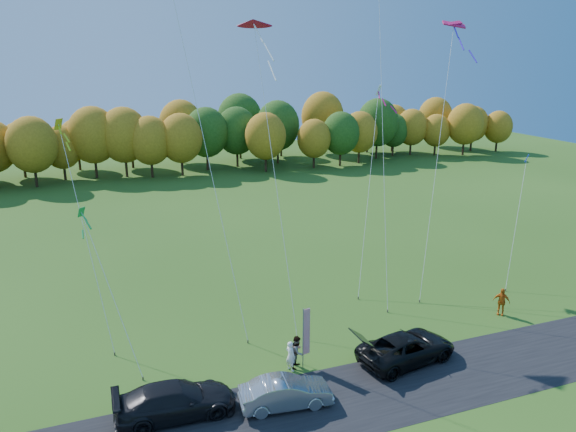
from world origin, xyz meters
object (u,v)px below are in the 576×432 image
object	(u,v)px
person_east	(501,302)
feather_flag	(306,331)
black_suv	(407,348)
silver_sedan	(286,393)

from	to	relation	value
person_east	feather_flag	xyz separation A→B (m)	(-14.89, -1.43, 1.27)
black_suv	feather_flag	xyz separation A→B (m)	(-5.69, 1.43, 1.40)
black_suv	silver_sedan	xyz separation A→B (m)	(-8.00, -1.58, -0.06)
silver_sedan	person_east	distance (m)	17.77
black_suv	person_east	world-z (taller)	person_east
silver_sedan	black_suv	bearing A→B (deg)	-72.61
person_east	silver_sedan	bearing A→B (deg)	-119.67
silver_sedan	feather_flag	size ratio (longest dim) A/B	1.27
person_east	feather_flag	distance (m)	15.01
feather_flag	black_suv	bearing A→B (deg)	-14.12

